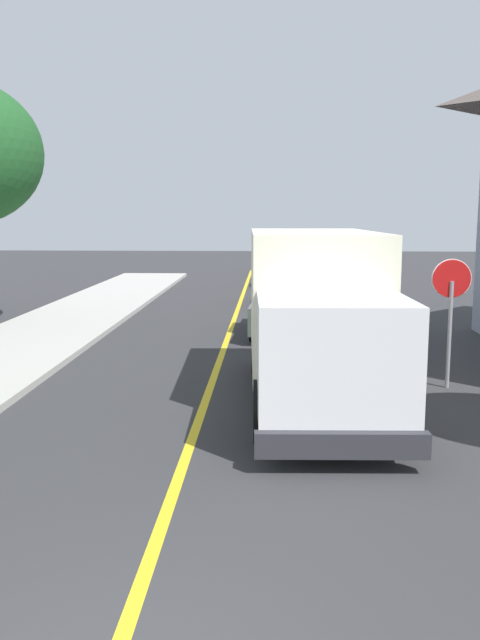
% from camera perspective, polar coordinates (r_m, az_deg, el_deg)
% --- Properties ---
extents(centre_line_yellow, '(0.16, 56.00, 0.01)m').
position_cam_1_polar(centre_line_yellow, '(14.84, -2.22, -4.82)').
color(centre_line_yellow, gold).
rests_on(centre_line_yellow, ground).
extents(box_truck, '(2.65, 7.26, 3.20)m').
position_cam_1_polar(box_truck, '(12.87, 6.40, 0.99)').
color(box_truck, '#F2EDCC').
rests_on(box_truck, ground).
extents(parked_car_near, '(1.99, 4.47, 1.67)m').
position_cam_1_polar(parked_car_near, '(20.12, 3.70, 1.12)').
color(parked_car_near, '#4C564C').
rests_on(parked_car_near, ground).
extents(parked_car_mid, '(1.87, 4.43, 1.67)m').
position_cam_1_polar(parked_car_mid, '(26.73, 4.43, 3.07)').
color(parked_car_mid, maroon).
rests_on(parked_car_mid, ground).
extents(parked_car_far, '(1.90, 4.44, 1.67)m').
position_cam_1_polar(parked_car_far, '(32.79, 3.67, 4.17)').
color(parked_car_far, silver).
rests_on(parked_car_far, ground).
extents(parked_car_furthest, '(1.82, 4.41, 1.67)m').
position_cam_1_polar(parked_car_furthest, '(40.07, 4.35, 5.04)').
color(parked_car_furthest, black).
rests_on(parked_car_furthest, ground).
extents(stop_sign, '(0.80, 0.10, 2.65)m').
position_cam_1_polar(stop_sign, '(14.26, 17.43, 1.78)').
color(stop_sign, gray).
rests_on(stop_sign, ground).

